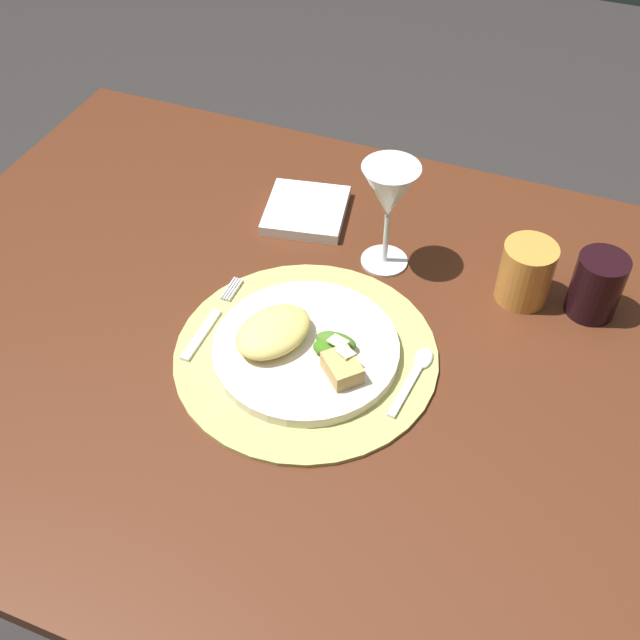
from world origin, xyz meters
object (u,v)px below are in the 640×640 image
at_px(dark_tumbler, 597,286).
at_px(dining_table, 339,405).
at_px(fork, 210,322).
at_px(spoon, 417,371).
at_px(wine_glass, 392,196).
at_px(napkin, 306,210).
at_px(dinner_plate, 306,349).
at_px(amber_tumbler, 526,273).

bearing_deg(dark_tumbler, dining_table, -146.97).
distance_m(fork, spoon, 0.29).
distance_m(wine_glass, dark_tumbler, 0.30).
distance_m(dining_table, wine_glass, 0.31).
relative_size(napkin, wine_glass, 0.76).
height_order(dining_table, napkin, napkin).
bearing_deg(dinner_plate, spoon, 8.55).
bearing_deg(napkin, amber_tumbler, -9.56).
bearing_deg(dining_table, spoon, -5.00).
height_order(spoon, wine_glass, wine_glass).
bearing_deg(napkin, fork, -96.18).
height_order(dining_table, wine_glass, wine_glass).
height_order(dining_table, amber_tumbler, amber_tumbler).
height_order(fork, amber_tumbler, amber_tumbler).
relative_size(dining_table, spoon, 10.69).
bearing_deg(dining_table, amber_tumbler, 42.49).
xyz_separation_m(dining_table, spoon, (0.11, -0.01, 0.13)).
distance_m(napkin, amber_tumbler, 0.36).
bearing_deg(spoon, dining_table, 175.00).
distance_m(dinner_plate, wine_glass, 0.24).
bearing_deg(wine_glass, dinner_plate, -100.74).
xyz_separation_m(fork, wine_glass, (0.18, 0.21, 0.11)).
relative_size(fork, amber_tumbler, 1.83).
relative_size(dining_table, fork, 8.11).
distance_m(dinner_plate, dark_tumbler, 0.40).
distance_m(dinner_plate, napkin, 0.30).
bearing_deg(spoon, amber_tumbler, 63.88).
relative_size(dinner_plate, spoon, 1.96).
bearing_deg(amber_tumbler, dining_table, -137.51).
distance_m(dining_table, napkin, 0.32).
distance_m(dinner_plate, amber_tumbler, 0.32).
relative_size(dinner_plate, napkin, 1.91).
bearing_deg(dinner_plate, dark_tumbler, 33.83).
bearing_deg(fork, dining_table, 8.92).
height_order(amber_tumbler, dark_tumbler, dark_tumbler).
relative_size(dining_table, wine_glass, 7.94).
bearing_deg(dark_tumbler, wine_glass, -178.25).
xyz_separation_m(dinner_plate, amber_tumbler, (0.24, 0.22, 0.03)).
distance_m(fork, wine_glass, 0.30).
xyz_separation_m(dinner_plate, napkin, (-0.11, 0.27, -0.01)).
bearing_deg(amber_tumbler, fork, -150.79).
distance_m(wine_glass, amber_tumbler, 0.21).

